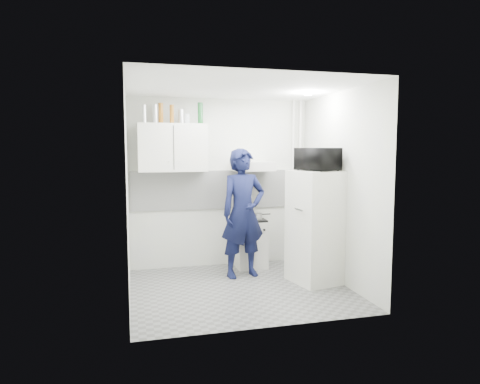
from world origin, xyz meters
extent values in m
plane|color=slate|center=(0.00, 0.00, 0.00)|extent=(2.80, 2.80, 0.00)
plane|color=white|center=(0.00, 0.00, 2.60)|extent=(2.80, 2.80, 0.00)
plane|color=beige|center=(0.00, 1.25, 1.30)|extent=(2.80, 0.00, 2.80)
plane|color=beige|center=(-1.40, 0.00, 1.30)|extent=(0.00, 2.60, 2.60)
plane|color=beige|center=(1.40, 0.00, 1.30)|extent=(0.00, 2.60, 2.60)
imported|color=black|center=(0.19, 0.56, 0.92)|extent=(0.74, 0.56, 1.84)
cube|color=beige|center=(0.42, 1.00, 0.36)|extent=(0.46, 0.46, 0.73)
cube|color=silver|center=(1.10, 0.06, 0.77)|extent=(0.76, 0.76, 1.54)
cube|color=black|center=(0.42, 1.00, 0.74)|extent=(0.44, 0.44, 0.03)
cylinder|color=silver|center=(0.50, 0.94, 0.80)|extent=(0.17, 0.17, 0.09)
imported|color=black|center=(1.10, 0.06, 1.69)|extent=(0.65, 0.54, 0.31)
cylinder|color=silver|center=(-1.15, 1.07, 2.33)|extent=(0.06, 0.06, 0.26)
cylinder|color=silver|center=(-0.99, 1.07, 2.33)|extent=(0.07, 0.07, 0.27)
cylinder|color=brown|center=(-0.91, 1.07, 2.35)|extent=(0.07, 0.07, 0.29)
cylinder|color=brown|center=(-0.75, 1.07, 2.34)|extent=(0.06, 0.06, 0.27)
cylinder|color=silver|center=(-0.62, 1.07, 2.30)|extent=(0.08, 0.08, 0.21)
cylinder|color=#B2B7BC|center=(-0.53, 1.07, 2.27)|extent=(0.07, 0.07, 0.14)
cylinder|color=#144C1E|center=(-0.33, 1.07, 2.36)|extent=(0.08, 0.08, 0.31)
cube|color=silver|center=(-0.75, 1.07, 1.85)|extent=(1.00, 0.35, 0.70)
cube|color=beige|center=(0.45, 1.00, 1.57)|extent=(0.60, 0.50, 0.14)
cube|color=white|center=(0.00, 1.24, 1.20)|extent=(2.74, 0.03, 0.60)
cylinder|color=beige|center=(1.30, 1.17, 1.30)|extent=(0.05, 0.05, 2.60)
cylinder|color=beige|center=(1.18, 1.17, 1.30)|extent=(0.04, 0.04, 2.60)
cylinder|color=white|center=(1.00, 0.20, 2.57)|extent=(0.10, 0.10, 0.02)
camera|label=1|loc=(-1.36, -5.28, 1.83)|focal=32.00mm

